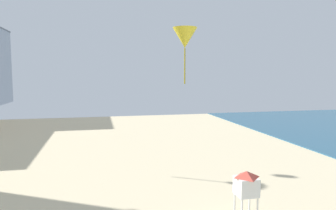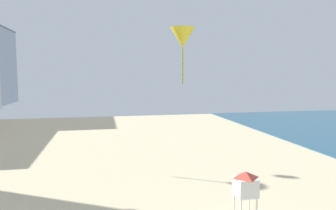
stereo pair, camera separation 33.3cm
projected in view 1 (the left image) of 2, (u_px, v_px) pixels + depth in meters
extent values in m
cylinder|color=white|center=(242.00, 210.00, 16.73)|extent=(0.10, 0.10, 1.20)
cylinder|color=white|center=(257.00, 208.00, 16.92)|extent=(0.10, 0.10, 1.20)
cylinder|color=white|center=(235.00, 203.00, 17.60)|extent=(0.10, 0.10, 1.20)
cylinder|color=white|center=(250.00, 202.00, 17.80)|extent=(0.10, 0.10, 1.20)
cube|color=white|center=(246.00, 186.00, 17.16)|extent=(1.10, 1.10, 1.00)
pyramid|color=#D14C3D|center=(247.00, 174.00, 17.09)|extent=(1.10, 1.10, 0.35)
cone|color=yellow|center=(185.00, 38.00, 14.09)|extent=(1.11, 1.11, 0.91)
cylinder|color=#A49220|center=(185.00, 66.00, 14.21)|extent=(0.06, 0.06, 1.61)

